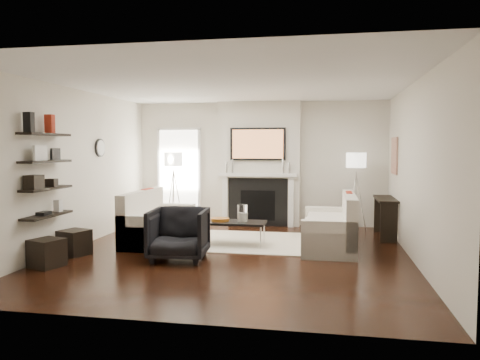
% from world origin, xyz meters
% --- Properties ---
extents(room_envelope, '(6.00, 6.00, 6.00)m').
position_xyz_m(room_envelope, '(0.00, 0.00, 1.35)').
color(room_envelope, black).
rests_on(room_envelope, ground).
extents(chimney_breast, '(1.80, 0.25, 2.70)m').
position_xyz_m(chimney_breast, '(0.00, 2.88, 1.35)').
color(chimney_breast, silver).
rests_on(chimney_breast, floor).
extents(fireplace_surround, '(1.30, 0.02, 1.04)m').
position_xyz_m(fireplace_surround, '(0.00, 2.74, 0.52)').
color(fireplace_surround, black).
rests_on(fireplace_surround, floor).
extents(firebox, '(0.75, 0.02, 0.65)m').
position_xyz_m(firebox, '(0.00, 2.73, 0.45)').
color(firebox, black).
rests_on(firebox, floor).
extents(mantel_pilaster_l, '(0.12, 0.08, 1.10)m').
position_xyz_m(mantel_pilaster_l, '(-0.72, 2.71, 0.55)').
color(mantel_pilaster_l, white).
rests_on(mantel_pilaster_l, floor).
extents(mantel_pilaster_r, '(0.12, 0.08, 1.10)m').
position_xyz_m(mantel_pilaster_r, '(0.72, 2.71, 0.55)').
color(mantel_pilaster_r, white).
rests_on(mantel_pilaster_r, floor).
extents(mantel_shelf, '(1.70, 0.18, 0.07)m').
position_xyz_m(mantel_shelf, '(0.00, 2.69, 1.12)').
color(mantel_shelf, white).
rests_on(mantel_shelf, chimney_breast).
extents(tv_body, '(1.20, 0.06, 0.70)m').
position_xyz_m(tv_body, '(0.00, 2.71, 1.78)').
color(tv_body, black).
rests_on(tv_body, chimney_breast).
extents(tv_screen, '(1.10, 0.00, 0.62)m').
position_xyz_m(tv_screen, '(0.00, 2.68, 1.78)').
color(tv_screen, '#BF723F').
rests_on(tv_screen, tv_body).
extents(candlestick_l_tall, '(0.04, 0.04, 0.30)m').
position_xyz_m(candlestick_l_tall, '(-0.55, 2.70, 1.30)').
color(candlestick_l_tall, silver).
rests_on(candlestick_l_tall, mantel_shelf).
extents(candlestick_l_short, '(0.04, 0.04, 0.24)m').
position_xyz_m(candlestick_l_short, '(-0.68, 2.70, 1.27)').
color(candlestick_l_short, silver).
rests_on(candlestick_l_short, mantel_shelf).
extents(candlestick_r_tall, '(0.04, 0.04, 0.30)m').
position_xyz_m(candlestick_r_tall, '(0.55, 2.70, 1.30)').
color(candlestick_r_tall, silver).
rests_on(candlestick_r_tall, mantel_shelf).
extents(candlestick_r_short, '(0.04, 0.04, 0.24)m').
position_xyz_m(candlestick_r_short, '(0.68, 2.70, 1.27)').
color(candlestick_r_short, silver).
rests_on(candlestick_r_short, mantel_shelf).
extents(hallway_panel, '(0.90, 0.02, 2.10)m').
position_xyz_m(hallway_panel, '(-1.85, 2.98, 1.05)').
color(hallway_panel, white).
rests_on(hallway_panel, floor).
extents(door_trim_l, '(0.06, 0.06, 2.16)m').
position_xyz_m(door_trim_l, '(-2.33, 2.96, 1.05)').
color(door_trim_l, white).
rests_on(door_trim_l, floor).
extents(door_trim_r, '(0.06, 0.06, 2.16)m').
position_xyz_m(door_trim_r, '(-1.37, 2.96, 1.05)').
color(door_trim_r, white).
rests_on(door_trim_r, floor).
extents(door_trim_top, '(1.02, 0.06, 0.06)m').
position_xyz_m(door_trim_top, '(-1.85, 2.96, 2.13)').
color(door_trim_top, white).
rests_on(door_trim_top, wall_back).
extents(rug, '(2.60, 2.00, 0.01)m').
position_xyz_m(rug, '(0.13, 1.00, 0.01)').
color(rug, beige).
rests_on(rug, floor).
extents(loveseat_left_base, '(0.85, 1.80, 0.42)m').
position_xyz_m(loveseat_left_base, '(-1.50, 0.69, 0.21)').
color(loveseat_left_base, silver).
rests_on(loveseat_left_base, floor).
extents(loveseat_left_back, '(0.18, 1.80, 0.80)m').
position_xyz_m(loveseat_left_back, '(-1.83, 0.69, 0.53)').
color(loveseat_left_back, silver).
rests_on(loveseat_left_back, floor).
extents(loveseat_left_arm_n, '(0.85, 0.18, 0.60)m').
position_xyz_m(loveseat_left_arm_n, '(-1.50, -0.12, 0.30)').
color(loveseat_left_arm_n, silver).
rests_on(loveseat_left_arm_n, floor).
extents(loveseat_left_arm_s, '(0.85, 0.18, 0.60)m').
position_xyz_m(loveseat_left_arm_s, '(-1.50, 1.50, 0.30)').
color(loveseat_left_arm_s, silver).
rests_on(loveseat_left_arm_s, floor).
extents(loveseat_left_cushion, '(0.63, 1.44, 0.10)m').
position_xyz_m(loveseat_left_cushion, '(-1.45, 0.69, 0.47)').
color(loveseat_left_cushion, silver).
rests_on(loveseat_left_cushion, loveseat_left_base).
extents(pillow_left_orange, '(0.10, 0.42, 0.42)m').
position_xyz_m(pillow_left_orange, '(-1.83, 0.99, 0.73)').
color(pillow_left_orange, maroon).
rests_on(pillow_left_orange, loveseat_left_cushion).
extents(pillow_left_charcoal, '(0.10, 0.40, 0.40)m').
position_xyz_m(pillow_left_charcoal, '(-1.83, 0.39, 0.72)').
color(pillow_left_charcoal, black).
rests_on(pillow_left_charcoal, loveseat_left_cushion).
extents(loveseat_right_base, '(0.85, 1.80, 0.42)m').
position_xyz_m(loveseat_right_base, '(1.51, 0.70, 0.21)').
color(loveseat_right_base, silver).
rests_on(loveseat_right_base, floor).
extents(loveseat_right_back, '(0.18, 1.80, 0.80)m').
position_xyz_m(loveseat_right_back, '(1.85, 0.70, 0.53)').
color(loveseat_right_back, silver).
rests_on(loveseat_right_back, floor).
extents(loveseat_right_arm_n, '(0.85, 0.18, 0.60)m').
position_xyz_m(loveseat_right_arm_n, '(1.51, -0.11, 0.30)').
color(loveseat_right_arm_n, silver).
rests_on(loveseat_right_arm_n, floor).
extents(loveseat_right_arm_s, '(0.85, 0.18, 0.60)m').
position_xyz_m(loveseat_right_arm_s, '(1.51, 1.51, 0.30)').
color(loveseat_right_arm_s, silver).
rests_on(loveseat_right_arm_s, floor).
extents(loveseat_right_cushion, '(0.63, 1.44, 0.10)m').
position_xyz_m(loveseat_right_cushion, '(1.46, 0.70, 0.47)').
color(loveseat_right_cushion, silver).
rests_on(loveseat_right_cushion, loveseat_right_base).
extents(pillow_right_orange, '(0.10, 0.42, 0.42)m').
position_xyz_m(pillow_right_orange, '(1.85, 1.00, 0.73)').
color(pillow_right_orange, maroon).
rests_on(pillow_right_orange, loveseat_right_cushion).
extents(pillow_right_charcoal, '(0.10, 0.40, 0.40)m').
position_xyz_m(pillow_right_charcoal, '(1.85, 0.40, 0.72)').
color(pillow_right_charcoal, black).
rests_on(pillow_right_charcoal, loveseat_right_cushion).
extents(coffee_table, '(1.10, 0.55, 0.04)m').
position_xyz_m(coffee_table, '(-0.12, 0.66, 0.40)').
color(coffee_table, black).
rests_on(coffee_table, floor).
extents(coffee_leg_nw, '(0.02, 0.02, 0.38)m').
position_xyz_m(coffee_leg_nw, '(-0.62, 0.44, 0.19)').
color(coffee_leg_nw, silver).
rests_on(coffee_leg_nw, floor).
extents(coffee_leg_ne, '(0.02, 0.02, 0.38)m').
position_xyz_m(coffee_leg_ne, '(0.38, 0.44, 0.19)').
color(coffee_leg_ne, silver).
rests_on(coffee_leg_ne, floor).
extents(coffee_leg_sw, '(0.02, 0.02, 0.38)m').
position_xyz_m(coffee_leg_sw, '(-0.62, 0.88, 0.19)').
color(coffee_leg_sw, silver).
rests_on(coffee_leg_sw, floor).
extents(coffee_leg_se, '(0.02, 0.02, 0.38)m').
position_xyz_m(coffee_leg_se, '(0.38, 0.88, 0.19)').
color(coffee_leg_se, silver).
rests_on(coffee_leg_se, floor).
extents(hurricane_glass, '(0.18, 0.18, 0.32)m').
position_xyz_m(hurricane_glass, '(0.03, 0.66, 0.56)').
color(hurricane_glass, white).
rests_on(hurricane_glass, coffee_table).
extents(hurricane_candle, '(0.11, 0.11, 0.17)m').
position_xyz_m(hurricane_candle, '(0.03, 0.66, 0.49)').
color(hurricane_candle, white).
rests_on(hurricane_candle, coffee_table).
extents(copper_bowl, '(0.33, 0.33, 0.05)m').
position_xyz_m(copper_bowl, '(-0.37, 0.66, 0.45)').
color(copper_bowl, '#B7681E').
rests_on(copper_bowl, coffee_table).
extents(armchair, '(0.91, 0.86, 0.87)m').
position_xyz_m(armchair, '(-0.74, -0.51, 0.43)').
color(armchair, black).
rests_on(armchair, floor).
extents(lamp_left_post, '(0.02, 0.02, 1.20)m').
position_xyz_m(lamp_left_post, '(-1.85, 2.56, 0.60)').
color(lamp_left_post, silver).
rests_on(lamp_left_post, floor).
extents(lamp_left_shade, '(0.40, 0.40, 0.30)m').
position_xyz_m(lamp_left_shade, '(-1.85, 2.56, 1.45)').
color(lamp_left_shade, white).
rests_on(lamp_left_shade, lamp_left_post).
extents(lamp_left_leg_a, '(0.25, 0.02, 1.23)m').
position_xyz_m(lamp_left_leg_a, '(-1.74, 2.56, 0.60)').
color(lamp_left_leg_a, silver).
rests_on(lamp_left_leg_a, floor).
extents(lamp_left_leg_b, '(0.14, 0.22, 1.23)m').
position_xyz_m(lamp_left_leg_b, '(-1.91, 2.66, 0.60)').
color(lamp_left_leg_b, silver).
rests_on(lamp_left_leg_b, floor).
extents(lamp_left_leg_c, '(0.14, 0.22, 1.23)m').
position_xyz_m(lamp_left_leg_c, '(-1.91, 2.47, 0.60)').
color(lamp_left_leg_c, silver).
rests_on(lamp_left_leg_c, floor).
extents(lamp_right_post, '(0.02, 0.02, 1.20)m').
position_xyz_m(lamp_right_post, '(2.05, 2.50, 0.60)').
color(lamp_right_post, silver).
rests_on(lamp_right_post, floor).
extents(lamp_right_shade, '(0.40, 0.40, 0.30)m').
position_xyz_m(lamp_right_shade, '(2.05, 2.50, 1.45)').
color(lamp_right_shade, white).
rests_on(lamp_right_shade, lamp_right_post).
extents(lamp_right_leg_a, '(0.25, 0.02, 1.23)m').
position_xyz_m(lamp_right_leg_a, '(2.16, 2.50, 0.60)').
color(lamp_right_leg_a, silver).
rests_on(lamp_right_leg_a, floor).
extents(lamp_right_leg_b, '(0.14, 0.22, 1.23)m').
position_xyz_m(lamp_right_leg_b, '(2.00, 2.59, 0.60)').
color(lamp_right_leg_b, silver).
rests_on(lamp_right_leg_b, floor).
extents(lamp_right_leg_c, '(0.14, 0.22, 1.23)m').
position_xyz_m(lamp_right_leg_c, '(1.99, 2.40, 0.60)').
color(lamp_right_leg_c, silver).
rests_on(lamp_right_leg_c, floor).
extents(console_top, '(0.35, 1.20, 0.04)m').
position_xyz_m(console_top, '(2.57, 1.94, 0.73)').
color(console_top, black).
rests_on(console_top, floor).
extents(console_leg_n, '(0.30, 0.04, 0.71)m').
position_xyz_m(console_leg_n, '(2.57, 1.39, 0.35)').
color(console_leg_n, black).
rests_on(console_leg_n, floor).
extents(console_leg_s, '(0.30, 0.04, 0.71)m').
position_xyz_m(console_leg_s, '(2.57, 2.49, 0.35)').
color(console_leg_s, black).
rests_on(console_leg_s, floor).
extents(wall_art, '(0.03, 0.70, 0.70)m').
position_xyz_m(wall_art, '(2.73, 2.05, 1.55)').
color(wall_art, '#B27559').
rests_on(wall_art, wall_right).
extents(shelf_bottom, '(0.25, 1.00, 0.03)m').
position_xyz_m(shelf_bottom, '(-2.62, -1.00, 0.70)').
color(shelf_bottom, black).
rests_on(shelf_bottom, wall_left).
extents(shelf_lower, '(0.25, 1.00, 0.04)m').
position_xyz_m(shelf_lower, '(-2.62, -1.00, 1.10)').
color(shelf_lower, black).
rests_on(shelf_lower, wall_left).
extents(shelf_upper, '(0.25, 1.00, 0.04)m').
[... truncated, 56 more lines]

